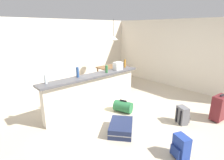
# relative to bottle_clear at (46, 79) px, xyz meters

# --- Properties ---
(ground_plane) EXTENTS (13.00, 13.00, 0.05)m
(ground_plane) POSITION_rel_bottle_clear_xyz_m (1.73, -0.62, -1.13)
(ground_plane) COLOR beige
(wall_back) EXTENTS (6.60, 0.10, 2.50)m
(wall_back) POSITION_rel_bottle_clear_xyz_m (1.73, 2.43, 0.14)
(wall_back) COLOR silver
(wall_back) RESTS_ON ground_plane
(wall_right) EXTENTS (0.10, 6.00, 2.50)m
(wall_right) POSITION_rel_bottle_clear_xyz_m (4.78, -0.32, 0.14)
(wall_right) COLOR silver
(wall_right) RESTS_ON ground_plane
(partition_half_wall) EXTENTS (2.80, 0.20, 0.96)m
(partition_half_wall) POSITION_rel_bottle_clear_xyz_m (1.23, -0.09, -0.63)
(partition_half_wall) COLOR silver
(partition_half_wall) RESTS_ON ground_plane
(bar_countertop) EXTENTS (2.96, 0.40, 0.05)m
(bar_countertop) POSITION_rel_bottle_clear_xyz_m (1.23, -0.09, -0.13)
(bar_countertop) COLOR #4C4C51
(bar_countertop) RESTS_ON partition_half_wall
(bottle_clear) EXTENTS (0.06, 0.06, 0.20)m
(bottle_clear) POSITION_rel_bottle_clear_xyz_m (0.00, 0.00, 0.00)
(bottle_clear) COLOR silver
(bottle_clear) RESTS_ON bar_countertop
(bottle_blue) EXTENTS (0.07, 0.07, 0.26)m
(bottle_blue) POSITION_rel_bottle_clear_xyz_m (0.81, -0.02, 0.03)
(bottle_blue) COLOR #284C89
(bottle_blue) RESTS_ON bar_countertop
(bottle_green) EXTENTS (0.08, 0.08, 0.21)m
(bottle_green) POSITION_rel_bottle_clear_xyz_m (1.64, -0.15, 0.00)
(bottle_green) COLOR #2D6B38
(bottle_green) RESTS_ON bar_countertop
(bottle_amber) EXTENTS (0.06, 0.06, 0.25)m
(bottle_amber) POSITION_rel_bottle_clear_xyz_m (2.49, -0.03, 0.02)
(bottle_amber) COLOR #9E661E
(bottle_amber) RESTS_ON bar_countertop
(grocery_bag) EXTENTS (0.26, 0.18, 0.22)m
(grocery_bag) POSITION_rel_bottle_clear_xyz_m (2.14, -0.08, 0.01)
(grocery_bag) COLOR silver
(grocery_bag) RESTS_ON bar_countertop
(dining_table) EXTENTS (1.10, 0.80, 0.74)m
(dining_table) POSITION_rel_bottle_clear_xyz_m (3.14, 1.22, -0.46)
(dining_table) COLOR brown
(dining_table) RESTS_ON ground_plane
(dining_chair_near_partition) EXTENTS (0.42, 0.42, 0.93)m
(dining_chair_near_partition) POSITION_rel_bottle_clear_xyz_m (3.08, 0.66, -0.59)
(dining_chair_near_partition) COLOR black
(dining_chair_near_partition) RESTS_ON ground_plane
(pendant_lamp) EXTENTS (0.34, 0.34, 0.79)m
(pendant_lamp) POSITION_rel_bottle_clear_xyz_m (3.17, 1.22, 0.72)
(pendant_lamp) COLOR black
(suitcase_flat_navy) EXTENTS (0.85, 0.82, 0.22)m
(suitcase_flat_navy) POSITION_rel_bottle_clear_xyz_m (1.00, -1.37, -1.00)
(suitcase_flat_navy) COLOR #1E284C
(suitcase_flat_navy) RESTS_ON ground_plane
(backpack_grey) EXTENTS (0.32, 0.33, 0.42)m
(backpack_grey) POSITION_rel_bottle_clear_xyz_m (2.35, -2.09, -0.90)
(backpack_grey) COLOR slate
(backpack_grey) RESTS_ON ground_plane
(suitcase_upright_maroon) EXTENTS (0.47, 0.29, 0.67)m
(suitcase_upright_maroon) POSITION_rel_bottle_clear_xyz_m (3.16, -2.61, -0.78)
(suitcase_upright_maroon) COLOR maroon
(suitcase_upright_maroon) RESTS_ON ground_plane
(backpack_blue) EXTENTS (0.31, 0.33, 0.42)m
(backpack_blue) POSITION_rel_bottle_clear_xyz_m (1.21, -2.63, -0.90)
(backpack_blue) COLOR #233D93
(backpack_blue) RESTS_ON ground_plane
(duffel_bag_green) EXTENTS (0.45, 0.56, 0.34)m
(duffel_bag_green) POSITION_rel_bottle_clear_xyz_m (1.74, -0.72, -0.96)
(duffel_bag_green) COLOR #286B3D
(duffel_bag_green) RESTS_ON ground_plane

